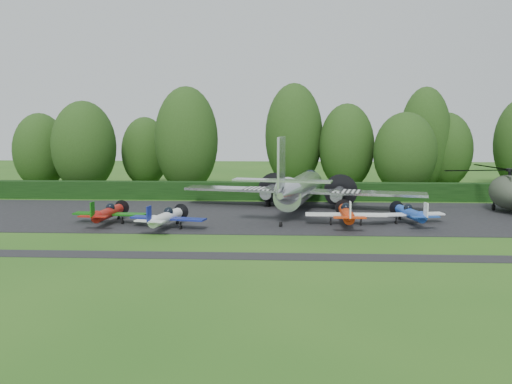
{
  "coord_description": "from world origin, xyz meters",
  "views": [
    {
      "loc": [
        1.87,
        -43.05,
        9.11
      ],
      "look_at": [
        -0.73,
        8.32,
        2.5
      ],
      "focal_mm": 40.0,
      "sensor_mm": 36.0,
      "label": 1
    }
  ],
  "objects_px": {
    "light_plane_red": "(108,213)",
    "light_plane_white": "(166,217)",
    "light_plane_orange": "(346,213)",
    "transport_plane": "(300,189)",
    "helicopter": "(509,189)",
    "light_plane_blue": "(410,213)"
  },
  "relations": [
    {
      "from": "light_plane_red",
      "to": "light_plane_white",
      "type": "relative_size",
      "value": 1.0
    },
    {
      "from": "light_plane_white",
      "to": "helicopter",
      "type": "xyz_separation_m",
      "value": [
        31.71,
        10.24,
        1.28
      ]
    },
    {
      "from": "transport_plane",
      "to": "helicopter",
      "type": "bearing_deg",
      "value": -11.84
    },
    {
      "from": "light_plane_orange",
      "to": "light_plane_red",
      "type": "bearing_deg",
      "value": 179.45
    },
    {
      "from": "light_plane_red",
      "to": "light_plane_orange",
      "type": "distance_m",
      "value": 20.54
    },
    {
      "from": "light_plane_blue",
      "to": "helicopter",
      "type": "height_order",
      "value": "helicopter"
    },
    {
      "from": "light_plane_white",
      "to": "helicopter",
      "type": "relative_size",
      "value": 0.43
    },
    {
      "from": "light_plane_red",
      "to": "helicopter",
      "type": "distance_m",
      "value": 38.11
    },
    {
      "from": "light_plane_red",
      "to": "light_plane_white",
      "type": "height_order",
      "value": "light_plane_red"
    },
    {
      "from": "light_plane_white",
      "to": "helicopter",
      "type": "bearing_deg",
      "value": 5.69
    },
    {
      "from": "transport_plane",
      "to": "light_plane_red",
      "type": "xyz_separation_m",
      "value": [
        -16.83,
        -8.41,
        -1.17
      ]
    },
    {
      "from": "light_plane_red",
      "to": "light_plane_orange",
      "type": "xyz_separation_m",
      "value": [
        20.54,
        0.25,
        0.08
      ]
    },
    {
      "from": "light_plane_white",
      "to": "light_plane_blue",
      "type": "bearing_deg",
      "value": -3.35
    },
    {
      "from": "light_plane_blue",
      "to": "light_plane_red",
      "type": "bearing_deg",
      "value": -166.47
    },
    {
      "from": "light_plane_white",
      "to": "helicopter",
      "type": "distance_m",
      "value": 33.35
    },
    {
      "from": "light_plane_red",
      "to": "light_plane_white",
      "type": "distance_m",
      "value": 5.81
    },
    {
      "from": "light_plane_orange",
      "to": "helicopter",
      "type": "distance_m",
      "value": 18.52
    },
    {
      "from": "light_plane_red",
      "to": "light_plane_blue",
      "type": "bearing_deg",
      "value": -2.33
    },
    {
      "from": "light_plane_red",
      "to": "helicopter",
      "type": "height_order",
      "value": "helicopter"
    },
    {
      "from": "transport_plane",
      "to": "light_plane_orange",
      "type": "relative_size",
      "value": 3.39
    },
    {
      "from": "transport_plane",
      "to": "helicopter",
      "type": "xyz_separation_m",
      "value": [
        20.35,
        -0.12,
        0.11
      ]
    },
    {
      "from": "transport_plane",
      "to": "light_plane_white",
      "type": "xyz_separation_m",
      "value": [
        -11.36,
        -10.37,
        -1.17
      ]
    }
  ]
}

